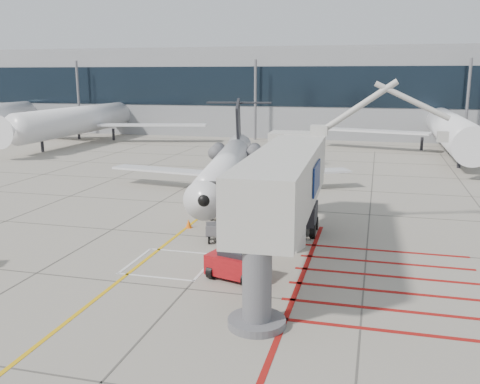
# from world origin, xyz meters

# --- Properties ---
(ground_plane) EXTENTS (260.00, 260.00, 0.00)m
(ground_plane) POSITION_xyz_m (0.00, 0.00, 0.00)
(ground_plane) COLOR #9E9788
(ground_plane) RESTS_ON ground
(regional_jet) EXTENTS (26.04, 30.74, 7.22)m
(regional_jet) POSITION_xyz_m (-3.50, 14.15, 3.61)
(regional_jet) COLOR white
(regional_jet) RESTS_ON ground_plane
(jet_bridge) EXTENTS (10.02, 20.28, 8.02)m
(jet_bridge) POSITION_xyz_m (3.82, 0.02, 4.01)
(jet_bridge) COLOR beige
(jet_bridge) RESTS_ON ground_plane
(pushback_tug) EXTENTS (2.99, 2.32, 1.54)m
(pushback_tug) POSITION_xyz_m (1.87, -2.13, 0.77)
(pushback_tug) COLOR #A91015
(pushback_tug) RESTS_ON ground_plane
(baggage_cart) EXTENTS (2.07, 1.61, 1.15)m
(baggage_cart) POSITION_xyz_m (-0.47, 3.34, 0.57)
(baggage_cart) COLOR #555459
(baggage_cart) RESTS_ON ground_plane
(ground_power_unit) EXTENTS (2.51, 1.85, 1.78)m
(ground_power_unit) POSITION_xyz_m (3.29, 3.22, 0.89)
(ground_power_unit) COLOR silver
(ground_power_unit) RESTS_ON ground_plane
(cone_nose) EXTENTS (0.41, 0.41, 0.57)m
(cone_nose) POSITION_xyz_m (-3.36, 5.64, 0.29)
(cone_nose) COLOR orange
(cone_nose) RESTS_ON ground_plane
(cone_side) EXTENTS (0.41, 0.41, 0.57)m
(cone_side) POSITION_xyz_m (2.85, 6.89, 0.28)
(cone_side) COLOR #FD460D
(cone_side) RESTS_ON ground_plane
(terminal_building) EXTENTS (180.00, 28.00, 14.00)m
(terminal_building) POSITION_xyz_m (10.00, 70.00, 7.00)
(terminal_building) COLOR gray
(terminal_building) RESTS_ON ground_plane
(terminal_glass_band) EXTENTS (180.00, 0.10, 6.00)m
(terminal_glass_band) POSITION_xyz_m (10.00, 55.95, 8.00)
(terminal_glass_band) COLOR black
(terminal_glass_band) RESTS_ON ground_plane
(bg_aircraft_b) EXTENTS (35.41, 39.34, 11.80)m
(bg_aircraft_b) POSITION_xyz_m (-33.73, 46.00, 5.90)
(bg_aircraft_b) COLOR silver
(bg_aircraft_b) RESTS_ON ground_plane
(bg_aircraft_c) EXTENTS (34.49, 38.32, 11.50)m
(bg_aircraft_c) POSITION_xyz_m (16.82, 46.00, 5.75)
(bg_aircraft_c) COLOR silver
(bg_aircraft_c) RESTS_ON ground_plane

